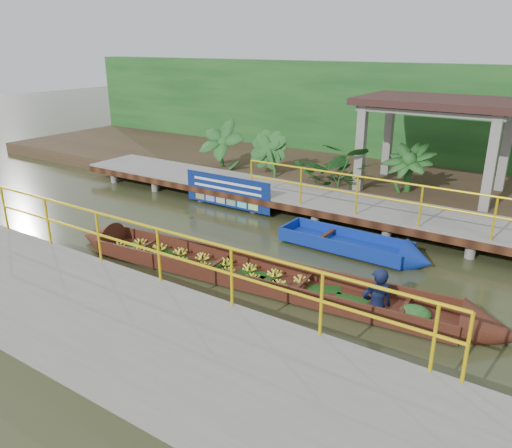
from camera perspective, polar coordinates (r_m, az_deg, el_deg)
The scene contains 10 objects.
ground at distance 12.08m, azimuth -3.36°, elevation -2.89°, with size 80.00×80.00×0.00m, color #282F17.
land_strip at distance 18.25m, azimuth 10.91°, elevation 5.49°, with size 30.00×8.00×0.45m, color #332619.
far_dock at distance 14.62m, azimuth 4.73°, elevation 3.20°, with size 16.00×2.06×1.66m.
near_dock at distance 8.59m, azimuth -15.09°, elevation -11.50°, with size 18.00×2.40×1.73m.
pavilion at distance 15.73m, azimuth 20.05°, elevation 12.00°, with size 4.40×3.00×3.00m.
foliage_backdrop at distance 20.21m, azimuth 14.10°, elevation 11.79°, with size 30.00×0.80×4.00m, color #154419.
vendor_boat at distance 10.26m, azimuth 1.28°, elevation -5.90°, with size 9.96×1.85×2.02m.
moored_blue_boat at distance 11.84m, azimuth 13.91°, elevation -3.13°, with size 3.68×1.07×0.87m.
blue_banner at distance 14.79m, azimuth -3.32°, elevation 3.75°, with size 3.00×0.04×0.94m.
tropical_plants at distance 15.30m, azimuth 15.39°, elevation 5.78°, with size 14.06×1.06×1.33m.
Camera 1 is at (6.72, -8.86, 4.70)m, focal length 35.00 mm.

